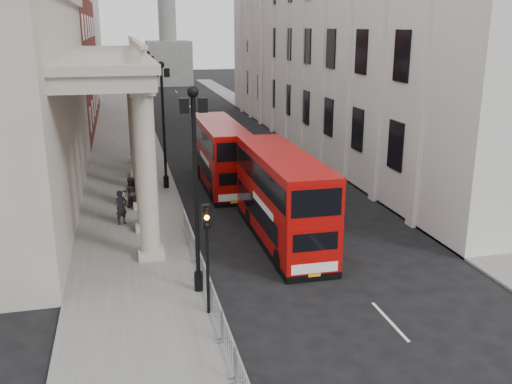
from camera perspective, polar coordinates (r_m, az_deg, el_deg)
ground at (r=20.58m, az=-2.44°, el=-14.66°), size 260.00×260.00×0.00m
sidewalk_west at (r=48.52m, az=-12.75°, el=3.33°), size 6.00×140.00×0.12m
sidewalk_east at (r=51.32m, az=6.02°, el=4.34°), size 3.00×140.00×0.12m
kerb at (r=48.62m, az=-9.27°, el=3.56°), size 0.20×140.00×0.14m
brick_building at (r=65.77m, az=-20.46°, el=15.65°), size 9.00×32.00×22.00m
west_building_far at (r=97.64m, az=-18.25°, el=15.13°), size 9.00×30.00×20.00m
east_building at (r=53.02m, az=8.38°, el=18.17°), size 8.00×55.00×25.00m
lamp_post_south at (r=22.26m, az=-6.08°, el=1.43°), size 1.05×0.44×8.32m
lamp_post_mid at (r=37.88m, az=-9.26°, el=7.45°), size 1.05×0.44×8.32m
lamp_post_north at (r=53.73m, az=-10.60°, el=9.93°), size 1.05×0.44×8.32m
traffic_light at (r=20.92m, az=-4.93°, el=-4.71°), size 0.28×0.33×4.30m
crowd_barriers at (r=22.14m, az=-4.48°, el=-10.36°), size 0.50×18.75×1.10m
bus_near at (r=28.73m, az=2.61°, el=-0.35°), size 2.58×10.50×4.53m
bus_far at (r=38.86m, az=-3.61°, el=3.90°), size 2.48×10.11×4.36m
pedestrian_a at (r=31.93m, az=-13.32°, el=-1.51°), size 0.83×0.76×1.90m
pedestrian_b at (r=34.80m, az=-12.46°, el=-0.02°), size 0.99×0.81×1.86m
pedestrian_c at (r=35.31m, az=-12.31°, el=0.07°), size 0.96×0.81×1.67m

